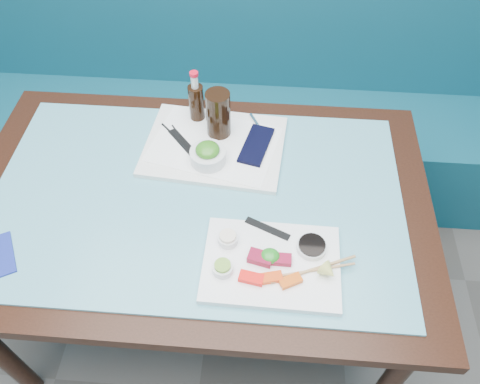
# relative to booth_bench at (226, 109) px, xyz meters

# --- Properties ---
(booth_bench) EXTENTS (3.00, 0.56, 1.17)m
(booth_bench) POSITION_rel_booth_bench_xyz_m (0.00, 0.00, 0.00)
(booth_bench) COLOR #0E4B5D
(booth_bench) RESTS_ON ground
(dining_table) EXTENTS (1.40, 0.90, 0.75)m
(dining_table) POSITION_rel_booth_bench_xyz_m (0.00, -0.84, 0.29)
(dining_table) COLOR black
(dining_table) RESTS_ON ground
(glass_top) EXTENTS (1.22, 0.76, 0.01)m
(glass_top) POSITION_rel_booth_bench_xyz_m (0.00, -0.84, 0.38)
(glass_top) COLOR #579FAF
(glass_top) RESTS_ON dining_table
(sashimi_plate) EXTENTS (0.36, 0.26, 0.02)m
(sashimi_plate) POSITION_rel_booth_bench_xyz_m (0.23, -1.06, 0.39)
(sashimi_plate) COLOR white
(sashimi_plate) RESTS_ON glass_top
(salmon_left) EXTENTS (0.07, 0.04, 0.02)m
(salmon_left) POSITION_rel_booth_bench_xyz_m (0.18, -1.11, 0.41)
(salmon_left) COLOR #FF100A
(salmon_left) RESTS_ON sashimi_plate
(salmon_mid) EXTENTS (0.06, 0.04, 0.01)m
(salmon_mid) POSITION_rel_booth_bench_xyz_m (0.23, -1.11, 0.41)
(salmon_mid) COLOR #EC3E09
(salmon_mid) RESTS_ON sashimi_plate
(salmon_right) EXTENTS (0.06, 0.05, 0.01)m
(salmon_right) POSITION_rel_booth_bench_xyz_m (0.28, -1.11, 0.41)
(salmon_right) COLOR #E25009
(salmon_right) RESTS_ON sashimi_plate
(tuna_left) EXTENTS (0.07, 0.05, 0.02)m
(tuna_left) POSITION_rel_booth_bench_xyz_m (0.20, -1.05, 0.41)
(tuna_left) COLOR maroon
(tuna_left) RESTS_ON sashimi_plate
(tuna_right) EXTENTS (0.05, 0.03, 0.02)m
(tuna_right) POSITION_rel_booth_bench_xyz_m (0.26, -1.05, 0.41)
(tuna_right) COLOR maroon
(tuna_right) RESTS_ON sashimi_plate
(seaweed_garnish) EXTENTS (0.05, 0.05, 0.03)m
(seaweed_garnish) POSITION_rel_booth_bench_xyz_m (0.23, -1.05, 0.42)
(seaweed_garnish) COLOR #20801D
(seaweed_garnish) RESTS_ON sashimi_plate
(ramekin_wasabi) EXTENTS (0.06, 0.06, 0.02)m
(ramekin_wasabi) POSITION_rel_booth_bench_xyz_m (0.11, -1.09, 0.41)
(ramekin_wasabi) COLOR white
(ramekin_wasabi) RESTS_ON sashimi_plate
(wasabi_fill) EXTENTS (0.05, 0.05, 0.01)m
(wasabi_fill) POSITION_rel_booth_bench_xyz_m (0.11, -1.09, 0.43)
(wasabi_fill) COLOR #76AB37
(wasabi_fill) RESTS_ON ramekin_wasabi
(ramekin_ginger) EXTENTS (0.05, 0.05, 0.02)m
(ramekin_ginger) POSITION_rel_booth_bench_xyz_m (0.11, -1.00, 0.41)
(ramekin_ginger) COLOR white
(ramekin_ginger) RESTS_ON sashimi_plate
(ginger_fill) EXTENTS (0.06, 0.06, 0.01)m
(ginger_fill) POSITION_rel_booth_bench_xyz_m (0.11, -1.00, 0.43)
(ginger_fill) COLOR #F0DEC5
(ginger_fill) RESTS_ON ramekin_ginger
(soy_dish) EXTENTS (0.09, 0.09, 0.02)m
(soy_dish) POSITION_rel_booth_bench_xyz_m (0.34, -1.01, 0.41)
(soy_dish) COLOR silver
(soy_dish) RESTS_ON sashimi_plate
(soy_fill) EXTENTS (0.09, 0.09, 0.01)m
(soy_fill) POSITION_rel_booth_bench_xyz_m (0.34, -1.01, 0.42)
(soy_fill) COLOR black
(soy_fill) RESTS_ON soy_dish
(lemon_wedge) EXTENTS (0.06, 0.06, 0.05)m
(lemon_wedge) POSITION_rel_booth_bench_xyz_m (0.38, -1.09, 0.42)
(lemon_wedge) COLOR #E4E46C
(lemon_wedge) RESTS_ON sashimi_plate
(chopstick_sleeve) EXTENTS (0.13, 0.07, 0.00)m
(chopstick_sleeve) POSITION_rel_booth_bench_xyz_m (0.22, -0.95, 0.40)
(chopstick_sleeve) COLOR black
(chopstick_sleeve) RESTS_ON sashimi_plate
(wooden_chopstick_a) EXTENTS (0.22, 0.10, 0.01)m
(wooden_chopstick_a) POSITION_rel_booth_bench_xyz_m (0.34, -1.07, 0.41)
(wooden_chopstick_a) COLOR #AE8352
(wooden_chopstick_a) RESTS_ON sashimi_plate
(wooden_chopstick_b) EXTENTS (0.20, 0.06, 0.01)m
(wooden_chopstick_b) POSITION_rel_booth_bench_xyz_m (0.35, -1.07, 0.41)
(wooden_chopstick_b) COLOR tan
(wooden_chopstick_b) RESTS_ON sashimi_plate
(serving_tray) EXTENTS (0.47, 0.37, 0.02)m
(serving_tray) POSITION_rel_booth_bench_xyz_m (0.03, -0.63, 0.39)
(serving_tray) COLOR white
(serving_tray) RESTS_ON glass_top
(paper_placemat) EXTENTS (0.44, 0.35, 0.00)m
(paper_placemat) POSITION_rel_booth_bench_xyz_m (0.03, -0.63, 0.40)
(paper_placemat) COLOR white
(paper_placemat) RESTS_ON serving_tray
(seaweed_bowl) EXTENTS (0.15, 0.15, 0.04)m
(seaweed_bowl) POSITION_rel_booth_bench_xyz_m (0.02, -0.71, 0.42)
(seaweed_bowl) COLOR silver
(seaweed_bowl) RESTS_ON serving_tray
(seaweed_salad) EXTENTS (0.09, 0.09, 0.04)m
(seaweed_salad) POSITION_rel_booth_bench_xyz_m (0.02, -0.71, 0.45)
(seaweed_salad) COLOR #30761B
(seaweed_salad) RESTS_ON seaweed_bowl
(cola_glass) EXTENTS (0.10, 0.10, 0.16)m
(cola_glass) POSITION_rel_booth_bench_xyz_m (0.04, -0.58, 0.48)
(cola_glass) COLOR black
(cola_glass) RESTS_ON serving_tray
(navy_pouch) EXTENTS (0.11, 0.19, 0.01)m
(navy_pouch) POSITION_rel_booth_bench_xyz_m (0.17, -0.63, 0.41)
(navy_pouch) COLOR black
(navy_pouch) RESTS_ON serving_tray
(fork) EXTENTS (0.05, 0.09, 0.01)m
(fork) POSITION_rel_booth_bench_xyz_m (0.16, -0.53, 0.41)
(fork) COLOR white
(fork) RESTS_ON serving_tray
(black_chopstick_a) EXTENTS (0.18, 0.18, 0.01)m
(black_chopstick_a) POSITION_rel_booth_bench_xyz_m (-0.07, -0.64, 0.40)
(black_chopstick_a) COLOR black
(black_chopstick_a) RESTS_ON serving_tray
(black_chopstick_b) EXTENTS (0.12, 0.17, 0.01)m
(black_chopstick_b) POSITION_rel_booth_bench_xyz_m (-0.06, -0.64, 0.40)
(black_chopstick_b) COLOR black
(black_chopstick_b) RESTS_ON serving_tray
(tray_sleeve) EXTENTS (0.13, 0.14, 0.00)m
(tray_sleeve) POSITION_rel_booth_bench_xyz_m (-0.06, -0.64, 0.40)
(tray_sleeve) COLOR black
(tray_sleeve) RESTS_ON serving_tray
(cola_bottle_body) EXTENTS (0.05, 0.05, 0.14)m
(cola_bottle_body) POSITION_rel_booth_bench_xyz_m (-0.04, -0.51, 0.46)
(cola_bottle_body) COLOR black
(cola_bottle_body) RESTS_ON glass_top
(cola_bottle_neck) EXTENTS (0.03, 0.03, 0.05)m
(cola_bottle_neck) POSITION_rel_booth_bench_xyz_m (-0.04, -0.51, 0.55)
(cola_bottle_neck) COLOR silver
(cola_bottle_neck) RESTS_ON cola_bottle_body
(cola_bottle_cap) EXTENTS (0.04, 0.04, 0.01)m
(cola_bottle_cap) POSITION_rel_booth_bench_xyz_m (-0.04, -0.51, 0.58)
(cola_bottle_cap) COLOR red
(cola_bottle_cap) RESTS_ON cola_bottle_neck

